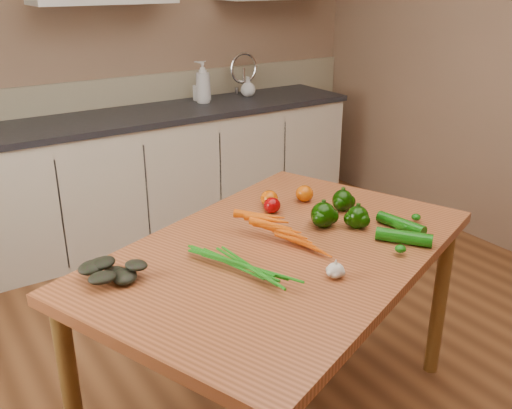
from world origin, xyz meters
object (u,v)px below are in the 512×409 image
object	(u,v)px
soap_bottle_a	(203,82)
soap_bottle_c	(248,87)
leafy_greens	(114,262)
zucchini_a	(401,224)
tomato_a	(272,205)
table	(281,269)
tomato_b	(269,198)
pepper_b	(343,200)
pepper_a	(323,215)
soap_bottle_b	(200,89)
tomato_c	(304,193)
carrot_bunch	(269,242)
pepper_c	(358,217)
garlic_bulb	(335,270)
zucchini_b	(404,237)

from	to	relation	value
soap_bottle_a	soap_bottle_c	bearing A→B (deg)	119.42
leafy_greens	zucchini_a	size ratio (longest dim) A/B	1.02
soap_bottle_c	tomato_a	size ratio (longest dim) A/B	2.00
table	tomato_b	distance (m)	0.44
zucchini_a	pepper_b	bearing A→B (deg)	101.96
table	pepper_a	world-z (taller)	pepper_a
soap_bottle_a	soap_bottle_b	size ratio (longest dim) A/B	1.76
pepper_b	tomato_a	distance (m)	0.31
soap_bottle_c	leafy_greens	bearing A→B (deg)	52.19
pepper_a	zucchini_a	distance (m)	0.31
table	tomato_c	size ratio (longest dim) A/B	21.93
soap_bottle_c	pepper_b	xyz separation A→B (m)	(-0.79, -1.99, -0.11)
leafy_greens	pepper_a	world-z (taller)	leafy_greens
table	carrot_bunch	world-z (taller)	carrot_bunch
pepper_c	tomato_a	world-z (taller)	pepper_c
tomato_b	garlic_bulb	bearing A→B (deg)	-105.30
tomato_c	table	bearing A→B (deg)	-138.02
soap_bottle_b	pepper_b	bearing A→B (deg)	160.81
tomato_b	tomato_c	xyz separation A→B (m)	(0.17, -0.04, 0.00)
zucchini_b	leafy_greens	bearing A→B (deg)	160.48
carrot_bunch	zucchini_b	distance (m)	0.52
garlic_bulb	tomato_c	bearing A→B (deg)	60.63
garlic_bulb	tomato_c	xyz separation A→B (m)	(0.35, 0.61, 0.01)
soap_bottle_b	pepper_b	size ratio (longest dim) A/B	1.86
garlic_bulb	soap_bottle_b	bearing A→B (deg)	71.79
table	zucchini_a	world-z (taller)	zucchini_a
tomato_c	zucchini_a	world-z (taller)	tomato_c
carrot_bunch	pepper_c	bearing A→B (deg)	-24.51
table	tomato_b	bearing A→B (deg)	40.29
tomato_a	tomato_c	distance (m)	0.20
tomato_c	pepper_b	bearing A→B (deg)	-67.27
soap_bottle_c	garlic_bulb	world-z (taller)	soap_bottle_c
tomato_b	pepper_b	bearing A→B (deg)	-41.84
soap_bottle_b	leafy_greens	bearing A→B (deg)	136.94
soap_bottle_a	pepper_c	world-z (taller)	soap_bottle_a
carrot_bunch	garlic_bulb	xyz separation A→B (m)	(0.08, -0.29, -0.01)
soap_bottle_b	soap_bottle_c	xyz separation A→B (m)	(0.39, -0.05, -0.01)
tomato_c	zucchini_a	bearing A→B (deg)	-73.80
carrot_bunch	garlic_bulb	bearing A→B (deg)	-96.24
soap_bottle_c	tomato_a	bearing A→B (deg)	64.59
soap_bottle_c	tomato_c	distance (m)	2.01
carrot_bunch	tomato_a	xyz separation A→B (m)	(0.22, 0.30, -0.00)
tomato_b	pepper_c	bearing A→B (deg)	-66.99
table	pepper_c	distance (m)	0.39
soap_bottle_c	pepper_c	size ratio (longest dim) A/B	1.60
carrot_bunch	pepper_a	world-z (taller)	pepper_a
pepper_b	pepper_c	size ratio (longest dim) A/B	0.99
soap_bottle_b	carrot_bunch	bearing A→B (deg)	149.67
leafy_greens	tomato_a	world-z (taller)	leafy_greens
table	soap_bottle_a	xyz separation A→B (m)	(0.82, 2.12, 0.32)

